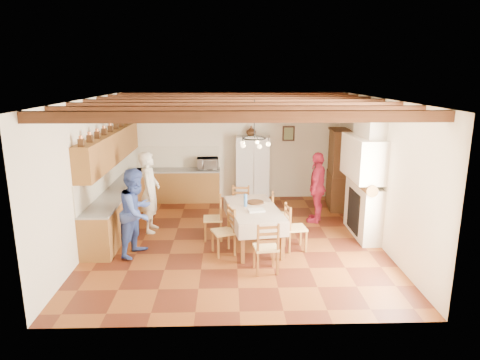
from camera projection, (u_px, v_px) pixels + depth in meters
name	position (u px, v px, depth m)	size (l,w,h in m)	color
floor	(236.00, 240.00, 9.25)	(6.00, 6.50, 0.02)	#4D1F11
ceiling	(235.00, 98.00, 8.52)	(6.00, 6.50, 0.02)	white
wall_back	(233.00, 146.00, 12.04)	(6.00, 0.02, 3.00)	#F0E9CC
wall_front	(240.00, 227.00, 5.72)	(6.00, 0.02, 3.00)	#F0E9CC
wall_left	(90.00, 173.00, 8.80)	(0.02, 6.50, 3.00)	#F0E9CC
wall_right	(379.00, 171.00, 8.97)	(0.02, 6.50, 3.00)	#F0E9CC
ceiling_beams	(235.00, 103.00, 8.54)	(6.00, 6.30, 0.16)	#3D2010
lower_cabinets_left	(121.00, 207.00, 10.09)	(0.60, 4.30, 0.86)	brown
lower_cabinets_back	(178.00, 186.00, 11.96)	(2.30, 0.60, 0.86)	brown
countertop_left	(119.00, 188.00, 9.98)	(0.62, 4.30, 0.04)	gray
countertop_back	(178.00, 170.00, 11.85)	(2.34, 0.62, 0.04)	gray
backsplash_left	(106.00, 175.00, 9.89)	(0.03, 4.30, 0.60)	beige
backsplash_back	(179.00, 157.00, 12.05)	(2.30, 0.03, 0.60)	beige
upper_cabinets	(111.00, 147.00, 9.74)	(0.35, 4.20, 0.70)	brown
fireplace	(362.00, 173.00, 9.18)	(0.56, 1.60, 2.80)	beige
wall_picture	(289.00, 133.00, 11.97)	(0.34, 0.03, 0.42)	#322018
refrigerator	(253.00, 168.00, 11.99)	(0.91, 0.75, 1.82)	white
hutch	(338.00, 169.00, 11.24)	(0.48, 1.15, 2.09)	#3C280E
dining_table	(254.00, 211.00, 8.78)	(1.23, 2.00, 0.82)	beige
chandelier	(254.00, 138.00, 8.41)	(0.47, 0.47, 0.03)	black
chair_left_near	(223.00, 231.00, 8.41)	(0.42, 0.40, 0.96)	maroon
chair_left_far	(213.00, 218.00, 9.17)	(0.42, 0.40, 0.96)	maroon
chair_right_near	(296.00, 227.00, 8.62)	(0.42, 0.40, 0.96)	maroon
chair_right_far	(280.00, 215.00, 9.37)	(0.42, 0.40, 0.96)	maroon
chair_end_near	(266.00, 246.00, 7.65)	(0.42, 0.40, 0.96)	maroon
chair_end_far	(240.00, 207.00, 9.88)	(0.42, 0.40, 0.96)	maroon
person_man	(150.00, 192.00, 9.54)	(0.67, 0.44, 1.83)	silver
person_woman_blue	(137.00, 212.00, 8.31)	(0.84, 0.66, 1.74)	#3B54A9
person_woman_red	(317.00, 187.00, 10.18)	(1.00, 0.42, 1.70)	#B7213E
microwave	(208.00, 164.00, 11.83)	(0.58, 0.39, 0.32)	silver
fridge_vase	(251.00, 131.00, 11.73)	(0.26, 0.26, 0.27)	#3C280E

